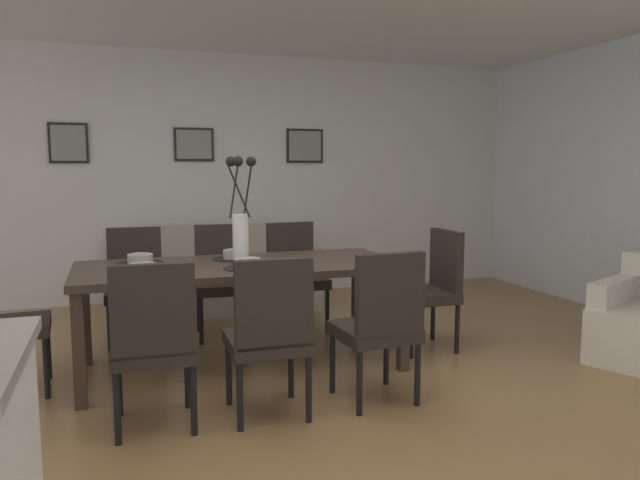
{
  "coord_description": "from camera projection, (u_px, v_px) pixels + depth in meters",
  "views": [
    {
      "loc": [
        -0.94,
        -3.3,
        1.4
      ],
      "look_at": [
        0.45,
        0.76,
        0.88
      ],
      "focal_mm": 33.86,
      "sensor_mm": 36.0,
      "label": 1
    }
  ],
  "objects": [
    {
      "name": "dining_chair_near_right",
      "position": [
        135.0,
        280.0,
        4.79
      ],
      "size": [
        0.46,
        0.46,
        0.92
      ],
      "color": "black",
      "rests_on": "ground"
    },
    {
      "name": "bowl_near_left",
      "position": [
        143.0,
        268.0,
        3.74
      ],
      "size": [
        0.17,
        0.17,
        0.07
      ],
      "color": "#B2ADA3",
      "rests_on": "dining_table"
    },
    {
      "name": "dining_table",
      "position": [
        241.0,
        273.0,
        4.17
      ],
      "size": [
        2.2,
        0.96,
        0.74
      ],
      "color": "#3D2D23",
      "rests_on": "ground"
    },
    {
      "name": "placemat_near_left",
      "position": [
        143.0,
        274.0,
        3.75
      ],
      "size": [
        0.32,
        0.32,
        0.01
      ],
      "primitive_type": "cylinder",
      "color": "black",
      "rests_on": "dining_table"
    },
    {
      "name": "dining_chair_near_left",
      "position": [
        153.0,
        338.0,
        3.16
      ],
      "size": [
        0.45,
        0.45,
        0.92
      ],
      "color": "black",
      "rests_on": "ground"
    },
    {
      "name": "sofa",
      "position": [
        216.0,
        280.0,
        6.05
      ],
      "size": [
        1.96,
        0.84,
        0.8
      ],
      "color": "#A89E8E",
      "rests_on": "ground"
    },
    {
      "name": "framed_picture_center",
      "position": [
        194.0,
        145.0,
        6.32
      ],
      "size": [
        0.41,
        0.03,
        0.35
      ],
      "color": "black"
    },
    {
      "name": "dining_chair_mid_right",
      "position": [
        295.0,
        270.0,
        5.23
      ],
      "size": [
        0.47,
        0.47,
        0.92
      ],
      "color": "black",
      "rests_on": "ground"
    },
    {
      "name": "placemat_far_right",
      "position": [
        235.0,
        259.0,
        4.37
      ],
      "size": [
        0.32,
        0.32,
        0.01
      ],
      "primitive_type": "cylinder",
      "color": "black",
      "rests_on": "dining_table"
    },
    {
      "name": "bowl_far_left",
      "position": [
        248.0,
        262.0,
        3.96
      ],
      "size": [
        0.17,
        0.17,
        0.07
      ],
      "color": "#B2ADA3",
      "rests_on": "dining_table"
    },
    {
      "name": "dining_chair_mid_left",
      "position": [
        380.0,
        320.0,
        3.54
      ],
      "size": [
        0.47,
        0.47,
        0.92
      ],
      "color": "black",
      "rests_on": "ground"
    },
    {
      "name": "bowl_near_right",
      "position": [
        140.0,
        258.0,
        4.15
      ],
      "size": [
        0.17,
        0.17,
        0.07
      ],
      "color": "#B2ADA3",
      "rests_on": "dining_table"
    },
    {
      "name": "placemat_far_left",
      "position": [
        248.0,
        268.0,
        3.96
      ],
      "size": [
        0.32,
        0.32,
        0.01
      ],
      "primitive_type": "cylinder",
      "color": "black",
      "rests_on": "dining_table"
    },
    {
      "name": "dining_chair_far_right",
      "position": [
        222.0,
        274.0,
        5.04
      ],
      "size": [
        0.47,
        0.47,
        0.92
      ],
      "color": "black",
      "rests_on": "ground"
    },
    {
      "name": "framed_picture_left",
      "position": [
        68.0,
        143.0,
        5.93
      ],
      "size": [
        0.37,
        0.03,
        0.39
      ],
      "color": "black"
    },
    {
      "name": "centerpiece_vase",
      "position": [
        241.0,
        223.0,
        4.13
      ],
      "size": [
        0.21,
        0.23,
        0.73
      ],
      "color": "white",
      "rests_on": "dining_table"
    },
    {
      "name": "ground_plane",
      "position": [
        290.0,
        405.0,
        3.57
      ],
      "size": [
        9.0,
        9.0,
        0.0
      ],
      "primitive_type": "plane",
      "color": "olive"
    },
    {
      "name": "back_wall_panel",
      "position": [
        206.0,
        177.0,
        6.46
      ],
      "size": [
        9.0,
        0.1,
        2.6
      ],
      "primitive_type": "cube",
      "color": "silver",
      "rests_on": "ground"
    },
    {
      "name": "dining_chair_far_left",
      "position": [
        270.0,
        330.0,
        3.32
      ],
      "size": [
        0.45,
        0.45,
        0.92
      ],
      "color": "black",
      "rests_on": "ground"
    },
    {
      "name": "dining_chair_head_east",
      "position": [
        433.0,
        283.0,
        4.65
      ],
      "size": [
        0.45,
        0.45,
        0.92
      ],
      "color": "black",
      "rests_on": "ground"
    },
    {
      "name": "framed_picture_right",
      "position": [
        305.0,
        146.0,
        6.71
      ],
      "size": [
        0.42,
        0.03,
        0.37
      ],
      "color": "black"
    },
    {
      "name": "placemat_near_right",
      "position": [
        140.0,
        263.0,
        4.16
      ],
      "size": [
        0.32,
        0.32,
        0.01
      ],
      "primitive_type": "cylinder",
      "color": "black",
      "rests_on": "dining_table"
    },
    {
      "name": "bowl_far_right",
      "position": [
        235.0,
        253.0,
        4.36
      ],
      "size": [
        0.17,
        0.17,
        0.07
      ],
      "color": "#B2ADA3",
      "rests_on": "dining_table"
    }
  ]
}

